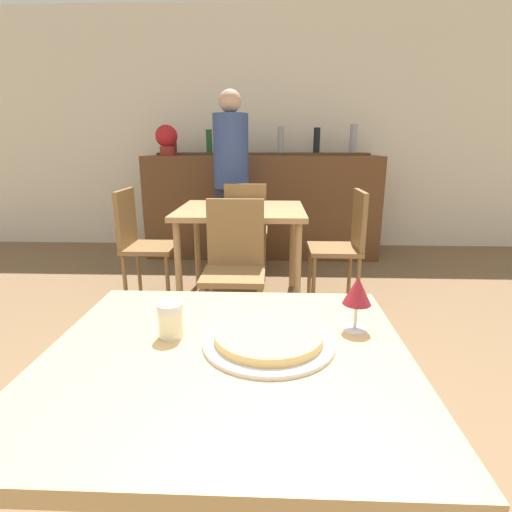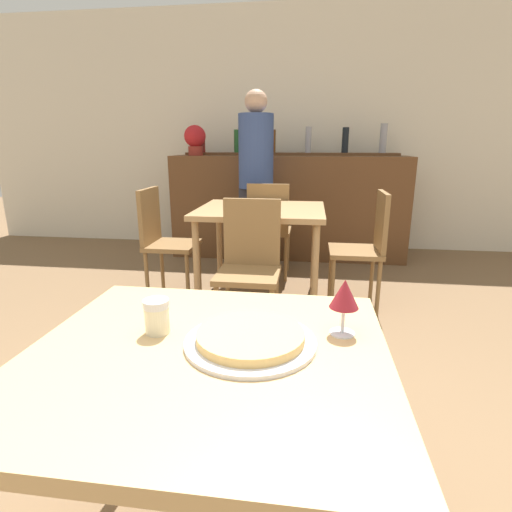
{
  "view_description": "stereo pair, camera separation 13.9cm",
  "coord_description": "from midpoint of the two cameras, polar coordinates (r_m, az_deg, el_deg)",
  "views": [
    {
      "loc": [
        0.11,
        -0.9,
        1.26
      ],
      "look_at": [
        0.05,
        0.55,
        0.85
      ],
      "focal_mm": 28.0,
      "sensor_mm": 36.0,
      "label": 1
    },
    {
      "loc": [
        0.25,
        -0.89,
        1.26
      ],
      "look_at": [
        0.05,
        0.55,
        0.85
      ],
      "focal_mm": 28.0,
      "sensor_mm": 36.0,
      "label": 2
    }
  ],
  "objects": [
    {
      "name": "potted_plant",
      "position": [
        4.67,
        -13.53,
        16.02
      ],
      "size": [
        0.24,
        0.24,
        0.33
      ],
      "color": "maroon",
      "rests_on": "bar_counter"
    },
    {
      "name": "person_standing",
      "position": [
        4.02,
        -4.56,
        11.32
      ],
      "size": [
        0.34,
        0.34,
        1.76
      ],
      "color": "#2D2D38",
      "rests_on": "ground_plane"
    },
    {
      "name": "dining_table_near",
      "position": [
        1.09,
        -7.96,
        -17.66
      ],
      "size": [
        0.93,
        0.85,
        0.75
      ],
      "color": "tan",
      "rests_on": "ground_plane"
    },
    {
      "name": "chair_far_side_front",
      "position": [
        2.61,
        -4.62,
        -0.62
      ],
      "size": [
        0.4,
        0.4,
        0.92
      ],
      "color": "olive",
      "rests_on": "ground_plane"
    },
    {
      "name": "cheese_shaker",
      "position": [
        1.13,
        -15.62,
        -8.84
      ],
      "size": [
        0.07,
        0.07,
        0.1
      ],
      "color": "beige",
      "rests_on": "dining_table_near"
    },
    {
      "name": "dining_table_far",
      "position": [
        3.16,
        -3.4,
        5.24
      ],
      "size": [
        0.98,
        0.87,
        0.78
      ],
      "color": "#A87F51",
      "rests_on": "ground_plane"
    },
    {
      "name": "chair_far_side_back",
      "position": [
        3.77,
        -2.48,
        4.53
      ],
      "size": [
        0.4,
        0.4,
        0.92
      ],
      "rotation": [
        0.0,
        0.0,
        3.14
      ],
      "color": "olive",
      "rests_on": "ground_plane"
    },
    {
      "name": "bar_counter",
      "position": [
        4.61,
        0.01,
        7.09
      ],
      "size": [
        2.6,
        0.56,
        1.13
      ],
      "color": "brown",
      "rests_on": "ground_plane"
    },
    {
      "name": "wine_glass",
      "position": [
        1.13,
        10.88,
        -5.16
      ],
      "size": [
        0.08,
        0.08,
        0.16
      ],
      "color": "silver",
      "rests_on": "dining_table_near"
    },
    {
      "name": "pizza_tray",
      "position": [
        1.07,
        -1.97,
        -11.73
      ],
      "size": [
        0.35,
        0.35,
        0.04
      ],
      "color": "silver",
      "rests_on": "dining_table_near"
    },
    {
      "name": "bar_back_shelf",
      "position": [
        4.7,
        0.64,
        14.96
      ],
      "size": [
        2.39,
        0.24,
        0.34
      ],
      "color": "brown",
      "rests_on": "bar_counter"
    },
    {
      "name": "wall_back",
      "position": [
        5.07,
        0.24,
        17.31
      ],
      "size": [
        8.0,
        0.05,
        2.8
      ],
      "color": "silver",
      "rests_on": "ground_plane"
    },
    {
      "name": "chair_far_side_right",
      "position": [
        3.21,
        11.38,
        2.25
      ],
      "size": [
        0.4,
        0.4,
        0.92
      ],
      "rotation": [
        0.0,
        0.0,
        -1.57
      ],
      "color": "olive",
      "rests_on": "ground_plane"
    },
    {
      "name": "chair_far_side_left",
      "position": [
        3.37,
        -17.41,
        2.45
      ],
      "size": [
        0.4,
        0.4,
        0.92
      ],
      "rotation": [
        0.0,
        0.0,
        1.57
      ],
      "color": "olive",
      "rests_on": "ground_plane"
    }
  ]
}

